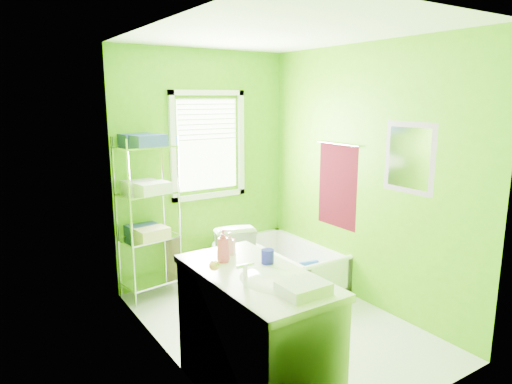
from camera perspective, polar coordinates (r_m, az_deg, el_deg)
ground at (r=4.45m, az=2.64°, el=-16.13°), size 2.90×2.90×0.00m
room_envelope at (r=3.97m, az=2.85°, el=4.02°), size 2.14×2.94×2.62m
window at (r=5.20m, az=-6.01°, el=6.55°), size 0.92×0.05×1.22m
door at (r=2.75m, az=-2.68°, el=-11.38°), size 0.09×0.80×2.00m
right_wall_decor at (r=4.67m, az=13.31°, el=2.07°), size 0.04×1.48×1.17m
bathtub at (r=5.33m, az=4.44°, el=-9.63°), size 0.64×1.36×0.44m
toilet at (r=5.11m, az=-3.41°, el=-7.67°), size 0.62×0.84×0.77m
vanity at (r=3.28m, az=-0.05°, el=-17.20°), size 0.63×1.24×1.17m
wire_shelf_unit at (r=4.83m, az=-13.38°, el=-0.85°), size 0.62×0.50×1.72m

